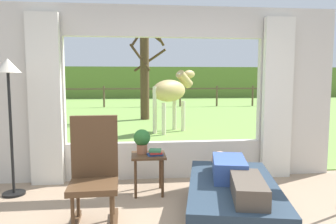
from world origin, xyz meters
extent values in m
cube|color=beige|center=(-2.02, 2.26, 1.27)|extent=(1.15, 0.12, 2.55)
cube|color=beige|center=(2.02, 2.26, 1.27)|extent=(1.15, 0.12, 2.55)
cube|color=beige|center=(0.00, 2.26, 0.28)|extent=(2.90, 0.12, 0.55)
cube|color=beige|center=(0.00, 2.26, 2.33)|extent=(2.90, 0.12, 0.45)
cube|color=silver|center=(-1.69, 2.12, 1.20)|extent=(0.44, 0.10, 2.40)
cube|color=silver|center=(1.69, 2.12, 1.20)|extent=(0.44, 0.10, 2.40)
cube|color=#759E47|center=(0.00, 13.16, 0.01)|extent=(36.00, 21.68, 0.02)
cube|color=olive|center=(0.00, 23.00, 1.20)|extent=(36.00, 2.00, 2.40)
cube|color=black|center=(0.56, 0.67, 0.12)|extent=(1.14, 1.70, 0.24)
cube|color=#233342|center=(0.56, 0.67, 0.33)|extent=(1.24, 1.85, 0.18)
cube|color=#334C8C|center=(0.56, 0.82, 0.53)|extent=(0.46, 0.66, 0.22)
cube|color=#4C4238|center=(0.56, 0.23, 0.51)|extent=(0.42, 0.72, 0.18)
sphere|color=tan|center=(0.56, 1.20, 0.53)|extent=(0.20, 0.20, 0.20)
cube|color=#4C331E|center=(-0.87, 0.65, 0.44)|extent=(0.49, 0.49, 0.06)
cube|color=#4C331E|center=(-0.87, 0.86, 0.78)|extent=(0.48, 0.07, 0.68)
cube|color=#4C331E|center=(-0.67, 0.66, 0.03)|extent=(0.08, 0.68, 0.06)
cylinder|color=#4C331E|center=(-1.04, 0.47, 0.24)|extent=(0.04, 0.04, 0.38)
cylinder|color=#4C331E|center=(-0.68, 0.48, 0.24)|extent=(0.04, 0.04, 0.38)
cylinder|color=#4C331E|center=(-1.05, 0.83, 0.24)|extent=(0.04, 0.04, 0.38)
cylinder|color=#4C331E|center=(-0.69, 0.84, 0.24)|extent=(0.04, 0.04, 0.38)
cube|color=#4C331E|center=(-0.28, 1.60, 0.51)|extent=(0.44, 0.44, 0.03)
cylinder|color=#4C331E|center=(-0.45, 1.43, 0.24)|extent=(0.04, 0.04, 0.49)
cylinder|color=#4C331E|center=(-0.11, 1.43, 0.24)|extent=(0.04, 0.04, 0.49)
cylinder|color=#4C331E|center=(-0.45, 1.77, 0.24)|extent=(0.04, 0.04, 0.49)
cylinder|color=#4C331E|center=(-0.11, 1.77, 0.24)|extent=(0.04, 0.04, 0.49)
cylinder|color=#9E6042|center=(-0.36, 1.66, 0.58)|extent=(0.14, 0.14, 0.12)
sphere|color=#2D6B2D|center=(-0.36, 1.66, 0.73)|extent=(0.22, 0.22, 0.22)
cube|color=#23478C|center=(-0.20, 1.54, 0.53)|extent=(0.21, 0.15, 0.02)
cube|color=#B22D28|center=(-0.19, 1.54, 0.55)|extent=(0.17, 0.17, 0.02)
cube|color=#337247|center=(-0.19, 1.54, 0.58)|extent=(0.17, 0.16, 0.03)
cylinder|color=black|center=(-2.02, 1.72, 0.01)|extent=(0.28, 0.28, 0.03)
cylinder|color=black|center=(-2.02, 1.72, 0.79)|extent=(0.04, 0.04, 1.57)
cone|color=beige|center=(-2.02, 1.72, 1.66)|extent=(0.32, 0.32, 0.18)
ellipsoid|color=tan|center=(0.51, 6.26, 1.17)|extent=(1.28, 1.26, 0.60)
cylinder|color=tan|center=(1.00, 6.73, 1.48)|extent=(0.61, 0.60, 0.53)
ellipsoid|color=tan|center=(1.18, 6.89, 1.63)|extent=(0.48, 0.48, 0.24)
cube|color=beige|center=(0.95, 6.67, 1.51)|extent=(0.36, 0.35, 0.32)
cylinder|color=beige|center=(0.08, 5.84, 1.02)|extent=(0.14, 0.14, 0.55)
cylinder|color=beige|center=(0.71, 6.66, 0.45)|extent=(0.11, 0.11, 0.85)
cylinder|color=beige|center=(0.93, 6.43, 0.45)|extent=(0.11, 0.11, 0.85)
cylinder|color=beige|center=(0.10, 6.08, 0.45)|extent=(0.11, 0.11, 0.85)
cylinder|color=beige|center=(0.32, 5.85, 0.45)|extent=(0.11, 0.11, 0.85)
cylinder|color=#4C3823|center=(-0.06, 9.18, 1.56)|extent=(0.32, 0.32, 3.08)
cylinder|color=#47331E|center=(0.15, 9.64, 2.18)|extent=(1.21, 0.61, 0.85)
cylinder|color=#47331E|center=(-0.23, 8.81, 2.24)|extent=(0.75, 0.41, 0.96)
cylinder|color=#47331E|center=(-0.24, 9.47, 3.09)|extent=(0.61, 0.43, 0.83)
cylinder|color=#47331E|center=(0.12, 8.86, 3.09)|extent=(0.88, 0.54, 0.61)
cylinder|color=#47331E|center=(0.24, 8.77, 3.24)|extent=(0.86, 0.66, 1.18)
cylinder|color=brown|center=(-6.00, 14.41, 0.57)|extent=(0.10, 0.10, 1.10)
cylinder|color=brown|center=(-4.00, 14.41, 0.57)|extent=(0.10, 0.10, 1.10)
cylinder|color=brown|center=(-2.00, 14.41, 0.57)|extent=(0.10, 0.10, 1.10)
cylinder|color=brown|center=(0.00, 14.41, 0.57)|extent=(0.10, 0.10, 1.10)
cylinder|color=brown|center=(2.00, 14.41, 0.57)|extent=(0.10, 0.10, 1.10)
cylinder|color=brown|center=(4.00, 14.41, 0.57)|extent=(0.10, 0.10, 1.10)
cylinder|color=brown|center=(6.00, 14.41, 0.57)|extent=(0.10, 0.10, 1.10)
cylinder|color=brown|center=(8.00, 14.41, 0.57)|extent=(0.10, 0.10, 1.10)
cube|color=brown|center=(0.00, 14.41, 0.97)|extent=(16.00, 0.06, 0.08)
camera|label=1|loc=(-0.46, -2.50, 1.50)|focal=34.32mm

